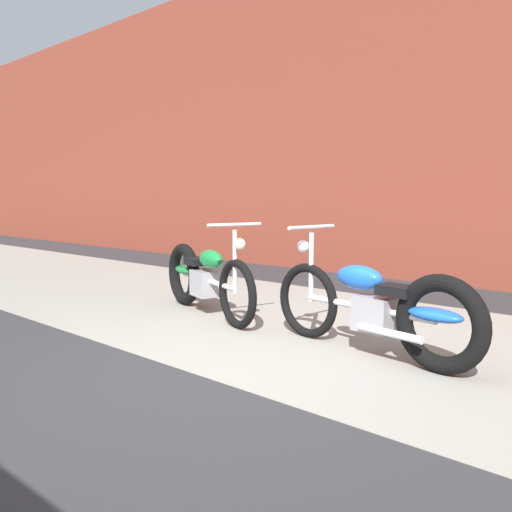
# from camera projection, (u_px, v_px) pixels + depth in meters

# --- Properties ---
(ground_plane) EXTENTS (80.00, 80.00, 0.00)m
(ground_plane) POSITION_uv_depth(u_px,v_px,m) (206.00, 378.00, 3.65)
(ground_plane) COLOR #2D2D30
(sidewalk_slab) EXTENTS (36.00, 3.50, 0.01)m
(sidewalk_slab) POSITION_uv_depth(u_px,v_px,m) (339.00, 330.00, 4.96)
(sidewalk_slab) COLOR gray
(sidewalk_slab) RESTS_ON ground
(brick_building_wall) EXTENTS (36.00, 0.50, 5.37)m
(brick_building_wall) POSITION_uv_depth(u_px,v_px,m) (474.00, 96.00, 7.24)
(brick_building_wall) COLOR brown
(brick_building_wall) RESTS_ON ground
(motorcycle_green) EXTENTS (1.94, 0.84, 1.03)m
(motorcycle_green) POSITION_uv_depth(u_px,v_px,m) (202.00, 277.00, 5.68)
(motorcycle_green) COLOR black
(motorcycle_green) RESTS_ON ground
(motorcycle_blue) EXTENTS (2.00, 0.62, 1.03)m
(motorcycle_blue) POSITION_uv_depth(u_px,v_px,m) (383.00, 309.00, 4.07)
(motorcycle_blue) COLOR black
(motorcycle_blue) RESTS_ON ground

